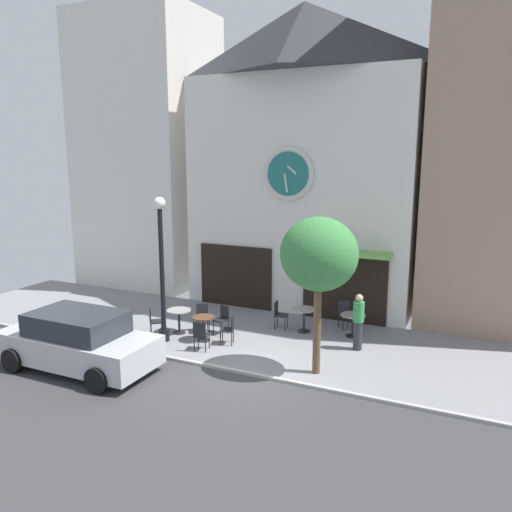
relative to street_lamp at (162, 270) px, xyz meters
name	(u,v)px	position (x,y,z in m)	size (l,w,h in m)	color
ground_plane	(235,382)	(3.29, -1.64, -2.26)	(24.93, 11.67, 0.13)	gray
clock_building	(302,155)	(2.41, 5.41, 3.34)	(8.27, 3.77, 10.74)	silver
neighbor_building_left	(149,152)	(-5.05, 6.39, 3.48)	(5.21, 4.41, 11.43)	silver
street_lamp	(162,270)	(0.00, 0.00, 0.00)	(0.36, 0.36, 4.39)	black
street_tree	(319,255)	(4.96, -0.28, 0.90)	(1.98, 1.78, 4.10)	brown
cafe_table_center	(179,316)	(0.05, 0.76, -1.67)	(0.78, 0.78, 0.77)	black
cafe_table_leftmost	(204,324)	(1.11, 0.50, -1.70)	(0.68, 0.68, 0.76)	black
cafe_table_near_curb	(304,315)	(3.62, 2.54, -1.67)	(0.76, 0.76, 0.77)	black
cafe_table_near_door	(353,320)	(5.15, 2.76, -1.70)	(0.78, 0.78, 0.72)	black
cafe_chair_near_lamp	(201,333)	(1.46, -0.25, -1.70)	(0.47, 0.47, 0.90)	black
cafe_chair_facing_wall	(345,312)	(4.70, 3.46, -1.70)	(0.56, 0.56, 0.90)	black
cafe_chair_by_entrance	(279,313)	(2.76, 2.51, -1.70)	(0.45, 0.45, 0.90)	black
cafe_chair_curbside	(230,327)	(1.96, 0.58, -1.70)	(0.51, 0.51, 0.90)	black
cafe_chair_right_end	(223,317)	(1.31, 1.34, -1.70)	(0.50, 0.50, 0.90)	black
cafe_chair_under_awning	(153,319)	(-0.56, 0.23, -1.70)	(0.56, 0.56, 0.90)	black
cafe_chair_left_end	(203,316)	(0.65, 1.20, -1.70)	(0.56, 0.56, 0.90)	black
pedestrian_green	(358,321)	(5.55, 1.77, -1.37)	(0.33, 0.33, 1.67)	#2D2D38
parked_car_silver	(78,341)	(-0.84, -2.67, -1.47)	(4.31, 2.04, 1.55)	#B7BABF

